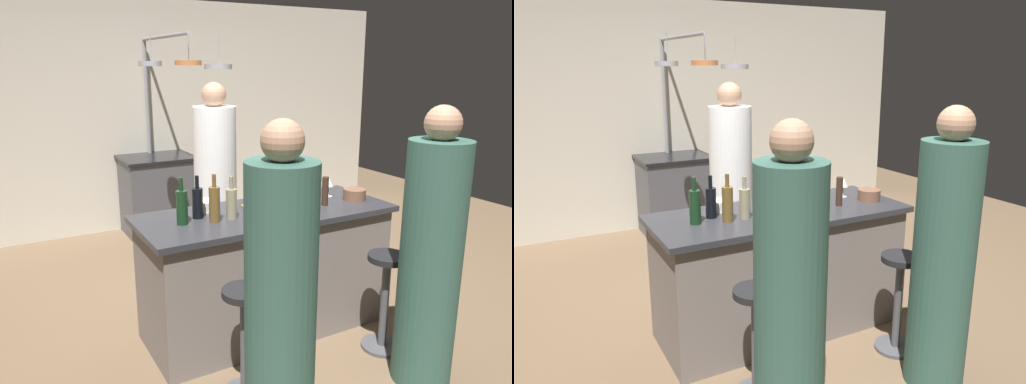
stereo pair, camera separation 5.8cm
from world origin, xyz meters
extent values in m
plane|color=brown|center=(0.00, 0.00, 0.00)|extent=(9.00, 9.00, 0.00)
cube|color=beige|center=(0.00, 2.85, 1.30)|extent=(6.40, 0.16, 2.60)
cube|color=slate|center=(0.00, 0.00, 0.43)|extent=(1.72, 0.66, 0.86)
cube|color=#2D2D33|center=(0.00, 0.00, 0.88)|extent=(1.80, 0.72, 0.04)
cube|color=#47474C|center=(0.00, 2.45, 0.43)|extent=(0.76, 0.60, 0.86)
cube|color=black|center=(0.00, 2.45, 0.88)|extent=(0.80, 0.64, 0.03)
cylinder|color=white|center=(0.06, 0.99, 0.77)|extent=(0.37, 0.37, 1.54)
sphere|color=tan|center=(0.06, 0.99, 1.64)|extent=(0.21, 0.21, 0.21)
cylinder|color=#4C4C51|center=(-0.50, -0.62, 0.33)|extent=(0.06, 0.06, 0.62)
cylinder|color=black|center=(-0.50, -0.62, 0.66)|extent=(0.26, 0.26, 0.04)
cylinder|color=#33594C|center=(-0.51, -1.02, 0.74)|extent=(0.35, 0.35, 1.47)
sphere|color=tan|center=(-0.51, -1.02, 1.56)|extent=(0.20, 0.20, 0.20)
cylinder|color=#4C4C51|center=(0.56, -0.62, 0.01)|extent=(0.28, 0.28, 0.02)
cylinder|color=#4C4C51|center=(0.56, -0.62, 0.33)|extent=(0.06, 0.06, 0.62)
cylinder|color=black|center=(0.56, -0.62, 0.66)|extent=(0.26, 0.26, 0.04)
cylinder|color=#33594C|center=(0.53, -0.99, 0.74)|extent=(0.35, 0.35, 1.49)
sphere|color=tan|center=(0.53, -0.99, 1.58)|extent=(0.20, 0.20, 0.20)
cylinder|color=gray|center=(0.00, 2.70, 1.07)|extent=(0.04, 0.04, 2.15)
cylinder|color=gray|center=(0.00, 2.03, 2.15)|extent=(0.04, 1.35, 0.04)
cylinder|color=gray|center=(-0.30, 1.55, 1.89)|extent=(0.21, 0.21, 0.04)
cylinder|color=gray|center=(-0.30, 1.50, 2.02)|extent=(0.01, 0.01, 0.26)
cylinder|color=#B26638|center=(0.05, 1.52, 1.90)|extent=(0.25, 0.25, 0.04)
cylinder|color=gray|center=(0.05, 1.50, 2.02)|extent=(0.01, 0.01, 0.25)
cylinder|color=gray|center=(0.35, 1.52, 1.87)|extent=(0.26, 0.26, 0.04)
cylinder|color=gray|center=(0.35, 1.50, 2.01)|extent=(0.01, 0.01, 0.28)
cylinder|color=brown|center=(1.73, 1.16, 0.08)|extent=(0.24, 0.24, 0.16)
sphere|color=#2D6633|center=(1.73, 1.16, 0.34)|extent=(0.36, 0.36, 0.36)
cube|color=#997047|center=(0.04, 0.05, 0.91)|extent=(0.32, 0.22, 0.02)
cylinder|color=#382319|center=(0.44, -0.09, 1.01)|extent=(0.05, 0.05, 0.21)
cylinder|color=brown|center=(-0.42, -0.05, 1.02)|extent=(0.07, 0.07, 0.23)
cylinder|color=brown|center=(-0.42, -0.05, 1.17)|extent=(0.03, 0.03, 0.08)
cylinder|color=black|center=(-0.48, 0.07, 1.00)|extent=(0.07, 0.07, 0.20)
cylinder|color=black|center=(-0.48, 0.07, 1.15)|extent=(0.03, 0.03, 0.08)
cylinder|color=#143319|center=(-0.62, 0.00, 1.01)|extent=(0.07, 0.07, 0.22)
cylinder|color=#143319|center=(-0.62, 0.00, 1.16)|extent=(0.03, 0.03, 0.08)
cylinder|color=gray|center=(-0.29, -0.05, 1.00)|extent=(0.07, 0.07, 0.20)
cylinder|color=gray|center=(-0.29, -0.05, 1.14)|extent=(0.03, 0.03, 0.08)
cylinder|color=silver|center=(0.61, 0.10, 0.90)|extent=(0.06, 0.06, 0.01)
cylinder|color=silver|center=(0.61, 0.10, 0.94)|extent=(0.01, 0.01, 0.07)
cone|color=silver|center=(0.61, 0.10, 1.01)|extent=(0.07, 0.07, 0.06)
cylinder|color=silver|center=(0.31, 0.25, 0.90)|extent=(0.06, 0.06, 0.01)
cylinder|color=silver|center=(0.31, 0.25, 0.94)|extent=(0.01, 0.01, 0.07)
cone|color=silver|center=(0.31, 0.25, 1.01)|extent=(0.07, 0.07, 0.06)
cylinder|color=brown|center=(0.72, -0.07, 0.94)|extent=(0.17, 0.17, 0.08)
cylinder|color=silver|center=(-0.37, 0.20, 0.94)|extent=(0.16, 0.16, 0.08)
camera|label=1|loc=(-1.65, -2.85, 1.89)|focal=34.67mm
camera|label=2|loc=(-1.60, -2.88, 1.89)|focal=34.67mm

